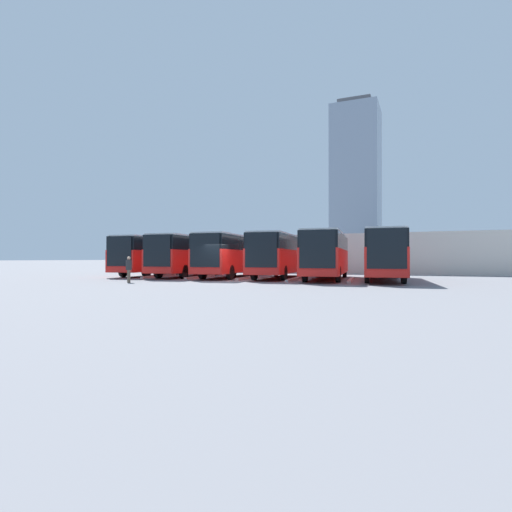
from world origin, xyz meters
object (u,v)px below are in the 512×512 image
at_px(bus_2, 280,254).
at_px(pedestrian, 129,269).
at_px(bus_3, 232,254).
at_px(bus_4, 191,254).
at_px(bus_5, 157,255).
at_px(bus_1, 327,254).
at_px(bus_0, 383,254).

height_order(bus_2, pedestrian, bus_2).
distance_m(bus_3, bus_4, 3.92).
distance_m(bus_4, bus_5, 3.96).
relative_size(bus_3, bus_5, 1.00).
height_order(bus_1, bus_3, same).
relative_size(bus_1, bus_2, 1.00).
bearing_deg(bus_1, bus_5, -9.95).
bearing_deg(bus_1, bus_0, 176.45).
height_order(bus_4, pedestrian, bus_4).
xyz_separation_m(bus_5, pedestrian, (-4.98, 9.44, -0.98)).
distance_m(bus_2, pedestrian, 11.64).
bearing_deg(bus_1, bus_2, -17.74).
bearing_deg(bus_3, bus_2, 179.73).
xyz_separation_m(bus_0, bus_4, (15.68, 0.03, 0.00)).
bearing_deg(bus_5, bus_0, 171.33).
relative_size(bus_2, bus_4, 1.00).
relative_size(bus_1, pedestrian, 6.92).
xyz_separation_m(bus_4, pedestrian, (-1.06, 8.90, -0.98)).
bearing_deg(bus_1, pedestrian, 31.90).
relative_size(bus_4, pedestrian, 6.92).
distance_m(bus_0, pedestrian, 17.15).
relative_size(bus_1, bus_4, 1.00).
xyz_separation_m(bus_2, bus_5, (11.76, -0.03, 0.00)).
bearing_deg(bus_2, bus_0, 169.30).
bearing_deg(pedestrian, bus_5, -17.63).
distance_m(bus_5, pedestrian, 10.72).
relative_size(bus_0, bus_2, 1.00).
relative_size(bus_2, pedestrian, 6.92).
bearing_deg(bus_4, pedestrian, 89.64).
bearing_deg(pedestrian, bus_2, -81.19).
height_order(bus_2, bus_4, same).
bearing_deg(pedestrian, bus_0, -104.02).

